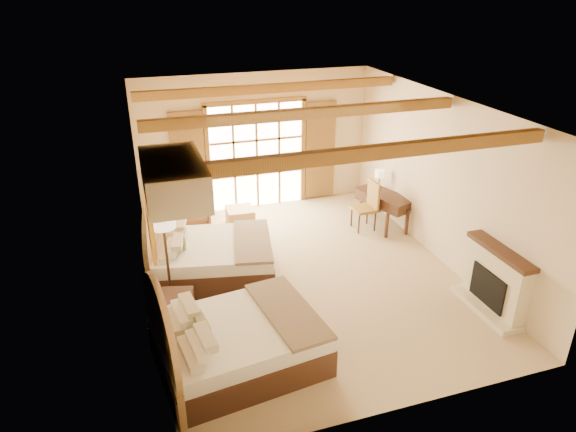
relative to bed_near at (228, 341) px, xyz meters
name	(u,v)px	position (x,y,z in m)	size (l,w,h in m)	color
floor	(305,275)	(1.88, 2.01, -0.45)	(7.00, 7.00, 0.00)	#C7B388
wall_back	(256,142)	(1.88, 5.51, 1.15)	(5.50, 5.50, 0.00)	beige
wall_left	(145,217)	(-0.87, 2.01, 1.15)	(7.00, 7.00, 0.00)	beige
wall_right	(442,180)	(4.63, 2.01, 1.15)	(7.00, 7.00, 0.00)	beige
ceiling	(308,106)	(1.88, 2.01, 2.75)	(7.00, 7.00, 0.00)	#AB7633
ceiling_beams	(308,113)	(1.88, 2.01, 2.63)	(5.39, 4.60, 0.18)	olive
french_doors	(257,157)	(1.88, 5.45, 0.80)	(3.95, 0.08, 2.60)	white
fireplace	(494,283)	(4.48, 0.01, 0.06)	(0.46, 1.40, 1.16)	beige
painting	(151,228)	(-0.82, 1.26, 1.30)	(0.06, 0.95, 0.75)	gold
canopy_valance	(174,178)	(-0.52, 0.01, 2.50)	(0.70, 1.40, 0.45)	beige
bed_near	(228,341)	(0.00, 0.00, 0.00)	(2.46, 1.98, 1.48)	#46281B
bed_far	(204,255)	(0.08, 2.56, -0.01)	(2.52, 2.07, 1.46)	#46281B
nightstand	(177,311)	(-0.58, 1.15, -0.15)	(0.50, 0.50, 0.60)	#46281B
floor_lamp	(163,224)	(-0.62, 1.68, 1.14)	(0.39, 0.39, 1.86)	#36261C
armchair	(191,214)	(0.15, 4.68, -0.10)	(0.75, 0.77, 0.70)	#A07045
ottoman	(240,217)	(1.21, 4.45, -0.24)	(0.59, 0.59, 0.43)	tan
desk	(383,208)	(4.31, 3.56, -0.06)	(0.99, 1.47, 0.73)	#46281B
desk_chair	(365,214)	(3.80, 3.48, -0.11)	(0.50, 0.50, 1.10)	#9E6C35
desk_lamp	(380,174)	(4.37, 3.98, 0.60)	(0.21, 0.21, 0.41)	#36261C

